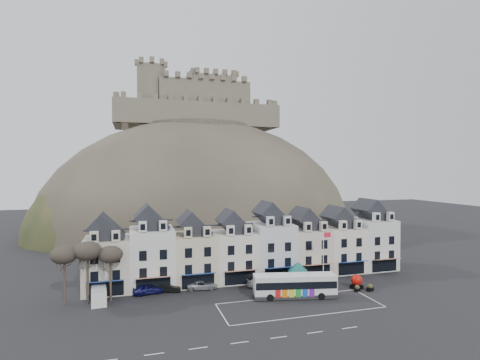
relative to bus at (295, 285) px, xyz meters
name	(u,v)px	position (x,y,z in m)	size (l,w,h in m)	color
ground	(290,310)	(-2.70, -4.47, -1.87)	(300.00, 300.00, 0.00)	black
coach_bay_markings	(300,306)	(-0.70, -3.22, -1.87)	(22.00, 7.50, 0.01)	silver
townhouse_terrace	(253,247)	(-2.55, 11.50, 3.43)	(54.40, 9.35, 11.80)	beige
castle_hill	(203,229)	(-1.45, 64.48, -1.76)	(100.00, 76.00, 68.00)	#38342B
castle	(197,103)	(-2.19, 71.47, 38.33)	(50.20, 22.20, 22.00)	#665C4E
tree_left_far	(64,255)	(-31.70, 6.03, 5.03)	(3.61, 3.61, 8.24)	#393024
tree_left_mid	(88,251)	(-28.70, 6.03, 5.38)	(3.78, 3.78, 8.64)	#393024
tree_left_near	(110,255)	(-25.70, 6.03, 4.69)	(3.43, 3.43, 7.84)	#393024
bus	(295,285)	(0.00, 0.00, 0.00)	(12.28, 5.12, 3.38)	#262628
bus_shelter	(298,267)	(2.58, 4.42, 1.22)	(5.73, 5.73, 3.98)	black
red_buoy	(357,281)	(11.06, 1.04, -0.74)	(1.87, 1.87, 2.21)	black
flagpole	(324,255)	(6.61, 3.39, 3.23)	(1.29, 0.22, 8.92)	silver
white_van	(99,295)	(-27.27, 5.65, -0.83)	(2.35, 4.70, 2.07)	white
planter_west	(357,288)	(10.32, -0.23, -1.38)	(1.13, 0.86, 1.01)	black
planter_east	(370,287)	(12.34, -0.59, -1.33)	(1.24, 0.87, 1.12)	black
car_navy	(149,289)	(-20.40, 7.47, -1.07)	(1.87, 4.66, 1.59)	#0D0E43
car_black	(168,288)	(-17.50, 7.53, -1.24)	(1.32, 3.80, 1.25)	black
car_silver	(202,285)	(-12.30, 7.53, -1.20)	(2.20, 4.70, 1.33)	#9EA1A6
car_white	(260,282)	(-3.10, 6.22, -1.24)	(1.77, 4.35, 1.26)	silver
car_maroon	(277,279)	(0.11, 7.34, -1.20)	(1.58, 3.94, 1.34)	#5A0C05
car_charcoal	(299,280)	(3.30, 5.62, -1.18)	(1.45, 4.16, 1.37)	black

